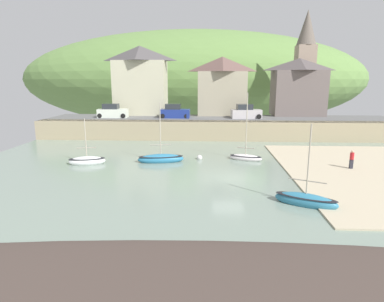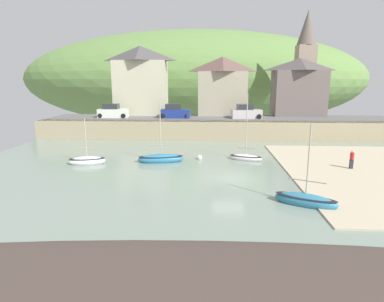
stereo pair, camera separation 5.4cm
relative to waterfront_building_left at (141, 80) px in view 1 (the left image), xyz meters
name	(u,v)px [view 1 (the left image)]	position (x,y,z in m)	size (l,w,h in m)	color
ground	(267,231)	(13.36, -34.76, -7.40)	(48.00, 41.00, 0.61)	gray
quay_seawall	(221,129)	(11.96, -7.70, -6.21)	(48.00, 9.40, 2.40)	tan
hillside_backdrop	(193,79)	(6.46, 30.00, 0.15)	(80.00, 44.00, 22.06)	#658C47
waterfront_building_left	(141,80)	(0.00, 0.00, 0.00)	(7.94, 5.03, 10.15)	beige
waterfront_building_centre	(222,86)	(12.30, 0.00, -0.80)	(7.39, 5.02, 8.56)	tan
waterfront_building_right	(298,87)	(23.57, 0.00, -0.94)	(7.66, 5.23, 8.30)	#6B5F5B
church_with_spire	(305,61)	(25.40, 4.00, 2.96)	(3.00, 3.00, 15.75)	gray
rowboat_small_beached	(306,200)	(16.41, -30.73, -7.24)	(3.90, 2.68, 5.32)	teal
fishing_boat_green	(245,157)	(13.96, -19.04, -7.28)	(3.35, 2.05, 6.61)	white
sailboat_nearest_shore	(87,161)	(-0.85, -21.37, -7.27)	(3.52, 1.97, 4.42)	white
sailboat_white_hull	(161,159)	(5.86, -20.24, -7.25)	(4.50, 2.14, 5.82)	teal
parked_car_near_slipway	(112,112)	(-3.23, -4.50, -4.36)	(4.14, 1.82, 1.95)	silver
parked_car_by_wall	(175,112)	(5.58, -4.50, -4.36)	(4.16, 1.85, 1.95)	navy
parked_car_end_of_row	(246,112)	(15.49, -4.50, -4.36)	(4.25, 2.10, 1.95)	#B9B4B7
person_on_slipway	(352,159)	(22.70, -22.15, -6.58)	(0.34, 0.34, 1.62)	#282833
mooring_buoy	(199,158)	(9.49, -18.98, -7.41)	(0.53, 0.53, 0.53)	silver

